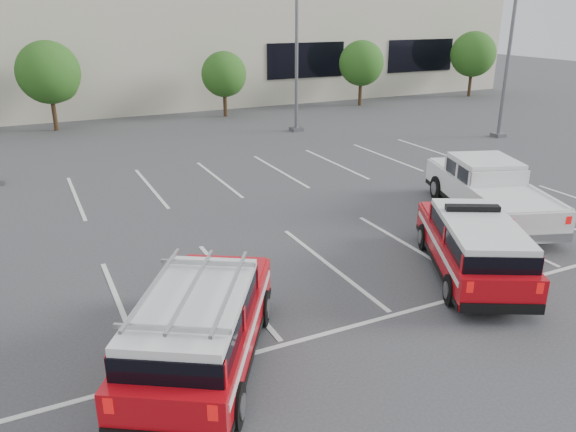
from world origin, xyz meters
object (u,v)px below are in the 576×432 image
(tree_far_right, at_px, (473,56))
(light_pole_right, at_px, (511,34))
(ladder_suv, at_px, (201,333))
(white_pickup, at_px, (488,195))
(convention_building, at_px, (113,34))
(tree_mid_left, at_px, (50,75))
(light_pole_mid, at_px, (297,33))
(tree_right, at_px, (362,65))
(fire_chief_suv, at_px, (473,250))
(tree_mid_right, at_px, (225,76))

(tree_far_right, distance_m, light_pole_right, 15.24)
(ladder_suv, bearing_deg, white_pickup, 51.19)
(tree_far_right, height_order, ladder_suv, tree_far_right)
(convention_building, distance_m, tree_far_right, 26.83)
(tree_mid_left, relative_size, light_pole_mid, 0.47)
(tree_mid_left, height_order, light_pole_right, light_pole_right)
(tree_right, xyz_separation_m, tree_far_right, (10.00, 0.00, 0.27))
(tree_far_right, xyz_separation_m, ladder_suv, (-29.50, -24.93, -2.26))
(tree_far_right, height_order, fire_chief_suv, tree_far_right)
(tree_mid_left, height_order, tree_mid_right, tree_mid_left)
(tree_mid_right, bearing_deg, tree_mid_left, 180.00)
(tree_far_right, bearing_deg, light_pole_mid, -161.52)
(tree_far_right, relative_size, fire_chief_suv, 0.92)
(tree_right, bearing_deg, ladder_suv, -128.04)
(white_pickup, bearing_deg, light_pole_right, 62.54)
(fire_chief_suv, bearing_deg, tree_mid_left, 135.78)
(tree_right, relative_size, ladder_suv, 0.85)
(tree_right, distance_m, light_pole_mid, 10.38)
(tree_mid_left, height_order, white_pickup, tree_mid_left)
(white_pickup, bearing_deg, tree_mid_left, 137.70)
(tree_mid_right, height_order, light_pole_mid, light_pole_mid)
(fire_chief_suv, xyz_separation_m, ladder_suv, (-7.33, -0.82, 0.06))
(convention_building, bearing_deg, tree_mid_left, -117.40)
(tree_right, bearing_deg, convention_building, 146.63)
(tree_right, xyz_separation_m, ladder_suv, (-19.50, -24.93, -2.00))
(tree_mid_left, bearing_deg, tree_far_right, 0.00)
(convention_building, height_order, tree_mid_left, convention_building)
(ladder_suv, bearing_deg, light_pole_mid, 90.26)
(fire_chief_suv, bearing_deg, tree_far_right, 75.19)
(tree_right, relative_size, white_pickup, 0.70)
(convention_building, distance_m, tree_right, 17.96)
(convention_building, bearing_deg, tree_far_right, -21.51)
(convention_building, bearing_deg, fire_chief_suv, -85.40)
(tree_right, xyz_separation_m, fire_chief_suv, (-12.18, -24.11, -2.06))
(tree_far_right, relative_size, light_pole_right, 0.47)
(convention_building, xyz_separation_m, tree_mid_right, (4.91, -9.82, -2.22))
(tree_mid_left, xyz_separation_m, light_pole_right, (20.91, -12.05, 2.14))
(convention_building, distance_m, light_pole_mid, 17.27)
(convention_building, height_order, white_pickup, convention_building)
(tree_right, relative_size, fire_chief_suv, 0.84)
(tree_right, height_order, tree_far_right, tree_far_right)
(tree_right, relative_size, light_pole_right, 0.43)
(convention_building, height_order, tree_mid_right, convention_building)
(tree_right, height_order, ladder_suv, tree_right)
(convention_building, bearing_deg, ladder_suv, -97.53)
(light_pole_mid, relative_size, light_pole_right, 1.00)
(tree_mid_right, xyz_separation_m, tree_far_right, (20.00, 0.00, 0.54))
(fire_chief_suv, bearing_deg, light_pole_mid, 105.06)
(tree_mid_right, xyz_separation_m, light_pole_mid, (1.91, -6.05, 2.68))
(ladder_suv, bearing_deg, convention_building, 113.88)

